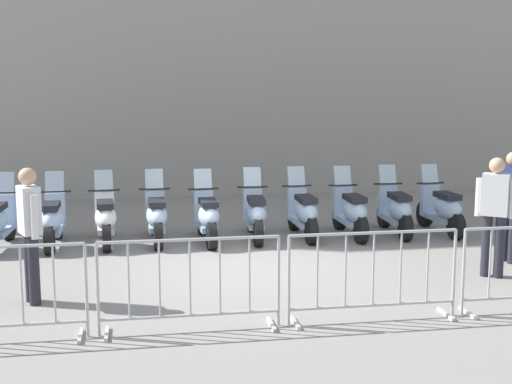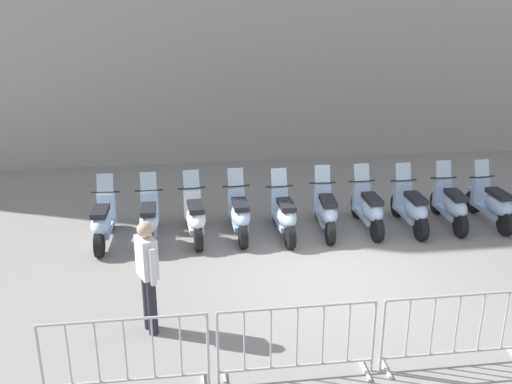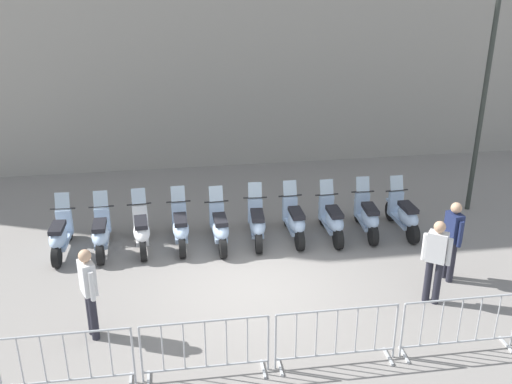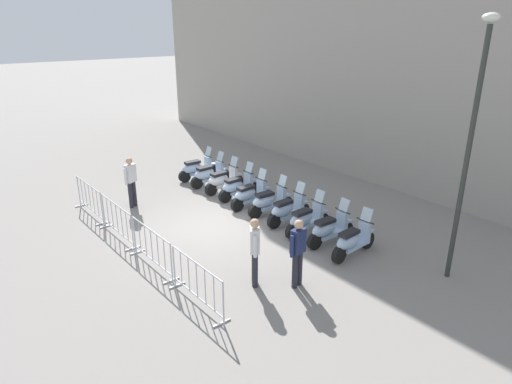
{
  "view_description": "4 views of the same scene",
  "coord_description": "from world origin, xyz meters",
  "px_view_note": "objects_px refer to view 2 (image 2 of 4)",
  "views": [
    {
      "loc": [
        -0.45,
        -10.18,
        2.74
      ],
      "look_at": [
        0.21,
        1.69,
        0.9
      ],
      "focal_mm": 48.64,
      "sensor_mm": 36.0,
      "label": 1
    },
    {
      "loc": [
        -1.42,
        -9.09,
        4.93
      ],
      "look_at": [
        -1.21,
        1.16,
        1.16
      ],
      "focal_mm": 41.76,
      "sensor_mm": 36.0,
      "label": 2
    },
    {
      "loc": [
        -0.24,
        -10.49,
        6.57
      ],
      "look_at": [
        0.2,
        2.23,
        1.12
      ],
      "focal_mm": 42.3,
      "sensor_mm": 36.0,
      "label": 3
    },
    {
      "loc": [
        11.53,
        -5.81,
        6.06
      ],
      "look_at": [
        0.31,
        1.39,
        0.93
      ],
      "focal_mm": 32.25,
      "sensor_mm": 36.0,
      "label": 4
    }
  ],
  "objects_px": {
    "motorcycle_1": "(149,220)",
    "motorcycle_8": "(451,205)",
    "barrier_segment_1": "(297,343)",
    "motorcycle_9": "(493,204)",
    "barrier_segment_2": "(456,330)",
    "motorcycle_7": "(411,208)",
    "barrier_segment_0": "(126,357)",
    "officer_near_row_end": "(148,271)",
    "motorcycle_6": "(369,209)",
    "motorcycle_3": "(239,215)",
    "motorcycle_2": "(195,217)",
    "motorcycle_4": "(284,215)",
    "motorcycle_0": "(103,222)",
    "motorcycle_5": "(326,211)"
  },
  "relations": [
    {
      "from": "motorcycle_6",
      "to": "motorcycle_7",
      "type": "relative_size",
      "value": 1.0
    },
    {
      "from": "motorcycle_1",
      "to": "barrier_segment_2",
      "type": "distance_m",
      "value": 6.1
    },
    {
      "from": "motorcycle_8",
      "to": "barrier_segment_1",
      "type": "height_order",
      "value": "motorcycle_8"
    },
    {
      "from": "barrier_segment_0",
      "to": "barrier_segment_1",
      "type": "height_order",
      "value": "same"
    },
    {
      "from": "motorcycle_6",
      "to": "barrier_segment_2",
      "type": "relative_size",
      "value": 0.85
    },
    {
      "from": "motorcycle_3",
      "to": "motorcycle_6",
      "type": "relative_size",
      "value": 1.0
    },
    {
      "from": "motorcycle_9",
      "to": "barrier_segment_0",
      "type": "height_order",
      "value": "motorcycle_9"
    },
    {
      "from": "motorcycle_2",
      "to": "motorcycle_8",
      "type": "bearing_deg",
      "value": 5.84
    },
    {
      "from": "motorcycle_8",
      "to": "motorcycle_0",
      "type": "bearing_deg",
      "value": -173.98
    },
    {
      "from": "motorcycle_8",
      "to": "barrier_segment_1",
      "type": "relative_size",
      "value": 0.85
    },
    {
      "from": "motorcycle_1",
      "to": "motorcycle_2",
      "type": "relative_size",
      "value": 1.0
    },
    {
      "from": "barrier_segment_1",
      "to": "motorcycle_9",
      "type": "bearing_deg",
      "value": 47.78
    },
    {
      "from": "motorcycle_1",
      "to": "motorcycle_3",
      "type": "bearing_deg",
      "value": 7.45
    },
    {
      "from": "motorcycle_4",
      "to": "motorcycle_9",
      "type": "height_order",
      "value": "same"
    },
    {
      "from": "motorcycle_3",
      "to": "officer_near_row_end",
      "type": "height_order",
      "value": "officer_near_row_end"
    },
    {
      "from": "motorcycle_1",
      "to": "motorcycle_8",
      "type": "relative_size",
      "value": 1.0
    },
    {
      "from": "motorcycle_1",
      "to": "motorcycle_6",
      "type": "xyz_separation_m",
      "value": [
        4.35,
        0.48,
        0.0
      ]
    },
    {
      "from": "motorcycle_3",
      "to": "barrier_segment_1",
      "type": "distance_m",
      "value": 4.52
    },
    {
      "from": "motorcycle_7",
      "to": "barrier_segment_0",
      "type": "bearing_deg",
      "value": -134.27
    },
    {
      "from": "motorcycle_1",
      "to": "barrier_segment_0",
      "type": "distance_m",
      "value": 4.49
    },
    {
      "from": "motorcycle_2",
      "to": "motorcycle_6",
      "type": "xyz_separation_m",
      "value": [
        3.48,
        0.35,
        0.0
      ]
    },
    {
      "from": "barrier_segment_2",
      "to": "officer_near_row_end",
      "type": "height_order",
      "value": "officer_near_row_end"
    },
    {
      "from": "motorcycle_4",
      "to": "motorcycle_6",
      "type": "relative_size",
      "value": 1.0
    },
    {
      "from": "motorcycle_2",
      "to": "barrier_segment_1",
      "type": "height_order",
      "value": "motorcycle_2"
    },
    {
      "from": "motorcycle_6",
      "to": "barrier_segment_1",
      "type": "bearing_deg",
      "value": -111.56
    },
    {
      "from": "motorcycle_9",
      "to": "motorcycle_7",
      "type": "bearing_deg",
      "value": -173.6
    },
    {
      "from": "motorcycle_8",
      "to": "barrier_segment_2",
      "type": "height_order",
      "value": "motorcycle_8"
    },
    {
      "from": "motorcycle_8",
      "to": "barrier_segment_2",
      "type": "bearing_deg",
      "value": -107.62
    },
    {
      "from": "barrier_segment_1",
      "to": "officer_near_row_end",
      "type": "bearing_deg",
      "value": 151.02
    },
    {
      "from": "motorcycle_2",
      "to": "motorcycle_5",
      "type": "bearing_deg",
      "value": 5.8
    },
    {
      "from": "motorcycle_1",
      "to": "motorcycle_3",
      "type": "distance_m",
      "value": 1.75
    },
    {
      "from": "motorcycle_8",
      "to": "barrier_segment_0",
      "type": "height_order",
      "value": "motorcycle_8"
    },
    {
      "from": "motorcycle_2",
      "to": "officer_near_row_end",
      "type": "relative_size",
      "value": 0.99
    },
    {
      "from": "motorcycle_7",
      "to": "barrier_segment_0",
      "type": "height_order",
      "value": "motorcycle_7"
    },
    {
      "from": "motorcycle_1",
      "to": "motorcycle_4",
      "type": "distance_m",
      "value": 2.63
    },
    {
      "from": "motorcycle_1",
      "to": "barrier_segment_0",
      "type": "xyz_separation_m",
      "value": [
        0.37,
        -4.47,
        0.07
      ]
    },
    {
      "from": "motorcycle_9",
      "to": "motorcycle_3",
      "type": "bearing_deg",
      "value": -174.77
    },
    {
      "from": "motorcycle_6",
      "to": "barrier_segment_0",
      "type": "bearing_deg",
      "value": -128.81
    },
    {
      "from": "motorcycle_1",
      "to": "motorcycle_9",
      "type": "relative_size",
      "value": 1.0
    },
    {
      "from": "motorcycle_1",
      "to": "motorcycle_7",
      "type": "height_order",
      "value": "same"
    },
    {
      "from": "motorcycle_9",
      "to": "barrier_segment_1",
      "type": "distance_m",
      "value": 6.67
    },
    {
      "from": "motorcycle_7",
      "to": "motorcycle_8",
      "type": "relative_size",
      "value": 1.0
    },
    {
      "from": "motorcycle_6",
      "to": "motorcycle_0",
      "type": "bearing_deg",
      "value": -173.94
    },
    {
      "from": "motorcycle_7",
      "to": "motorcycle_9",
      "type": "distance_m",
      "value": 1.75
    },
    {
      "from": "motorcycle_1",
      "to": "motorcycle_8",
      "type": "height_order",
      "value": "same"
    },
    {
      "from": "motorcycle_1",
      "to": "motorcycle_8",
      "type": "bearing_deg",
      "value": 6.15
    },
    {
      "from": "motorcycle_5",
      "to": "motorcycle_9",
      "type": "height_order",
      "value": "same"
    },
    {
      "from": "motorcycle_1",
      "to": "barrier_segment_1",
      "type": "distance_m",
      "value": 4.91
    },
    {
      "from": "barrier_segment_1",
      "to": "officer_near_row_end",
      "type": "relative_size",
      "value": 1.18
    },
    {
      "from": "motorcycle_9",
      "to": "barrier_segment_1",
      "type": "height_order",
      "value": "motorcycle_9"
    }
  ]
}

